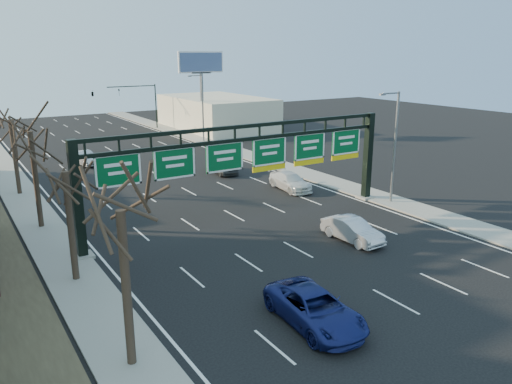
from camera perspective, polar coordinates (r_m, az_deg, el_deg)
ground at (r=30.19m, az=7.12°, el=-7.77°), size 160.00×160.00×0.00m
sidewalk_left at (r=43.14m, az=-24.45°, el=-1.74°), size 3.00×120.00×0.12m
sidewalk_right at (r=52.70m, az=4.06°, el=2.66°), size 3.00×120.00×0.12m
lane_markings at (r=46.44m, az=-8.74°, el=0.64°), size 21.60×120.00×0.01m
sign_gantry at (r=35.07m, az=-0.76°, el=3.65°), size 24.60×1.20×7.20m
building_right_distant at (r=81.16m, az=-4.55°, el=9.02°), size 12.00×20.00×5.00m
tree_near at (r=18.44m, az=-15.49°, el=1.02°), size 3.60×3.60×8.86m
tree_gantry at (r=27.08m, az=-21.21°, el=4.31°), size 3.60×3.60×8.48m
tree_mid at (r=36.73m, az=-24.61°, el=7.89°), size 3.60×3.60×9.24m
tree_far at (r=46.64m, az=-26.45°, el=8.61°), size 3.60×3.60×8.86m
streetlight_near at (r=41.31m, az=15.50°, el=5.58°), size 2.15×0.22×9.00m
streetlight_far at (r=68.62m, az=-6.22°, el=9.92°), size 2.15×0.22×9.00m
billboard_right at (r=73.91m, az=-6.28°, el=13.43°), size 7.00×0.50×12.00m
traffic_signal_mast at (r=79.97m, az=-15.57°, el=10.56°), size 10.16×0.54×7.00m
car_blue_suv at (r=23.33m, az=6.74°, el=-13.07°), size 3.01×5.83×1.57m
car_silver_sedan at (r=33.24m, az=10.95°, el=-4.29°), size 1.72×4.61×1.50m
car_white_wagon at (r=44.87m, az=3.92°, el=1.23°), size 2.48×5.27×1.49m
car_grey_far at (r=51.01m, az=-3.86°, el=3.08°), size 2.46×4.95×1.62m
car_silver_distant at (r=57.74m, az=-18.97°, el=3.69°), size 2.30×4.74×1.50m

